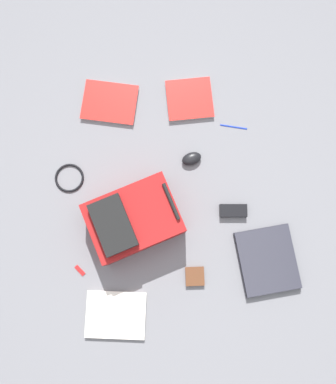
{
  "coord_description": "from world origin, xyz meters",
  "views": [
    {
      "loc": [
        0.27,
        -0.06,
        1.92
      ],
      "look_at": [
        -0.03,
        -0.05,
        0.02
      ],
      "focal_mm": 37.65,
      "sensor_mm": 36.0,
      "label": 1
    }
  ],
  "objects": [
    {
      "name": "pen_black",
      "position": [
        -0.34,
        0.29,
        0.0
      ],
      "size": [
        0.04,
        0.13,
        0.01
      ],
      "primitive_type": "cylinder",
      "rotation": [
        1.57,
        0.0,
        -0.21
      ],
      "color": "#1933B2",
      "rests_on": "ground_plane"
    },
    {
      "name": "laptop",
      "position": [
        0.31,
        0.4,
        0.02
      ],
      "size": [
        0.33,
        0.3,
        0.03
      ],
      "color": "#24242C",
      "rests_on": "ground_plane"
    },
    {
      "name": "power_brick",
      "position": [
        0.07,
        0.26,
        0.01
      ],
      "size": [
        0.07,
        0.13,
        0.03
      ],
      "primitive_type": "cube",
      "rotation": [
        0.0,
        0.0,
        -0.05
      ],
      "color": "black",
      "rests_on": "ground_plane"
    },
    {
      "name": "book_manual",
      "position": [
        -0.5,
        -0.31,
        0.01
      ],
      "size": [
        0.25,
        0.3,
        0.02
      ],
      "color": "silver",
      "rests_on": "ground_plane"
    },
    {
      "name": "book_comic",
      "position": [
        0.52,
        -0.32,
        0.01
      ],
      "size": [
        0.23,
        0.29,
        0.02
      ],
      "color": "silver",
      "rests_on": "ground_plane"
    },
    {
      "name": "computer_mouse",
      "position": [
        -0.19,
        0.07,
        0.02
      ],
      "size": [
        0.09,
        0.11,
        0.04
      ],
      "primitive_type": "ellipsoid",
      "rotation": [
        0.0,
        0.0,
        0.29
      ],
      "color": "black",
      "rests_on": "ground_plane"
    },
    {
      "name": "cable_coil",
      "position": [
        -0.13,
        -0.52,
        0.01
      ],
      "size": [
        0.14,
        0.14,
        0.01
      ],
      "primitive_type": "torus",
      "color": "black",
      "rests_on": "ground_plane"
    },
    {
      "name": "backpack",
      "position": [
        0.1,
        -0.22,
        0.09
      ],
      "size": [
        0.4,
        0.47,
        0.21
      ],
      "color": "maroon",
      "rests_on": "ground_plane"
    },
    {
      "name": "book_red",
      "position": [
        -0.5,
        0.08,
        0.01
      ],
      "size": [
        0.22,
        0.23,
        0.02
      ],
      "color": "silver",
      "rests_on": "ground_plane"
    },
    {
      "name": "usb_stick",
      "position": [
        0.31,
        -0.48,
        0.0
      ],
      "size": [
        0.05,
        0.05,
        0.01
      ],
      "primitive_type": "cube",
      "rotation": [
        0.0,
        0.0,
        2.3
      ],
      "color": "#B21919",
      "rests_on": "ground_plane"
    },
    {
      "name": "earbud_pouch",
      "position": [
        0.37,
        0.05,
        0.01
      ],
      "size": [
        0.09,
        0.09,
        0.02
      ],
      "primitive_type": "cube",
      "rotation": [
        0.0,
        0.0,
        -0.02
      ],
      "color": "#59331E",
      "rests_on": "ground_plane"
    },
    {
      "name": "ground_plane",
      "position": [
        0.0,
        0.0,
        0.0
      ],
      "size": [
        3.97,
        3.97,
        0.0
      ],
      "primitive_type": "plane",
      "color": "slate"
    }
  ]
}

